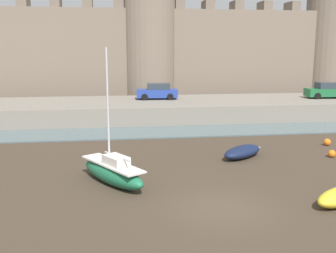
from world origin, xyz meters
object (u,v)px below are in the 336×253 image
rowboat_midflat_left (243,151)px  car_quay_centre_east (327,91)px  sailboat_near_channel_left (113,171)px  car_quay_east (157,91)px  mooring_buoy_near_shore (332,154)px  mooring_buoy_mid_mud (327,142)px

rowboat_midflat_left → car_quay_centre_east: bearing=47.4°
sailboat_near_channel_left → car_quay_east: size_ratio=1.59×
mooring_buoy_near_shore → mooring_buoy_mid_mud: size_ratio=0.95×
mooring_buoy_near_shore → mooring_buoy_mid_mud: (1.36, 2.92, 0.01)m
sailboat_near_channel_left → mooring_buoy_mid_mud: sailboat_near_channel_left is taller
mooring_buoy_mid_mud → car_quay_centre_east: car_quay_centre_east is taller
car_quay_east → mooring_buoy_near_shore: bearing=-63.0°
car_quay_centre_east → rowboat_midflat_left: bearing=-132.6°
mooring_buoy_mid_mud → sailboat_near_channel_left: bearing=-158.0°
rowboat_midflat_left → car_quay_centre_east: (14.01, 15.23, 2.05)m
mooring_buoy_near_shore → car_quay_centre_east: 18.20m
sailboat_near_channel_left → rowboat_midflat_left: (7.92, 3.75, -0.24)m
rowboat_midflat_left → mooring_buoy_mid_mud: bearing=17.9°
sailboat_near_channel_left → car_quay_centre_east: size_ratio=1.59×
sailboat_near_channel_left → car_quay_centre_east: bearing=40.9°
mooring_buoy_mid_mud → car_quay_east: car_quay_east is taller
rowboat_midflat_left → mooring_buoy_near_shore: (5.49, -0.70, -0.16)m
mooring_buoy_mid_mud → car_quay_east: (-10.23, 14.52, 2.19)m
mooring_buoy_near_shore → car_quay_east: size_ratio=0.11×
mooring_buoy_near_shore → car_quay_centre_east: bearing=61.9°
mooring_buoy_mid_mud → car_quay_centre_east: 15.02m
mooring_buoy_near_shore → rowboat_midflat_left: bearing=172.7°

